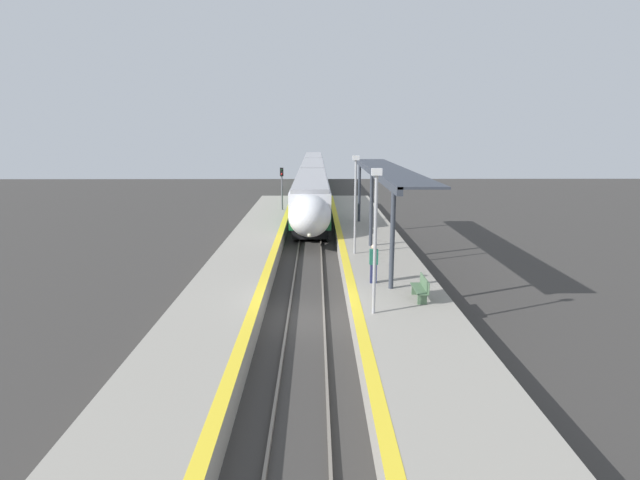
{
  "coord_description": "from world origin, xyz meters",
  "views": [
    {
      "loc": [
        0.41,
        -18.91,
        7.39
      ],
      "look_at": [
        0.6,
        5.41,
        2.07
      ],
      "focal_mm": 28.0,
      "sensor_mm": 36.0,
      "label": 1
    }
  ],
  "objects_px": {
    "platform_bench": "(421,288)",
    "lamppost_mid": "(355,198)",
    "lamppost_near": "(375,232)",
    "railway_signal": "(282,188)",
    "train": "(313,176)",
    "person_waiting": "(374,263)"
  },
  "relations": [
    {
      "from": "person_waiting",
      "to": "lamppost_mid",
      "type": "distance_m",
      "value": 5.77
    },
    {
      "from": "person_waiting",
      "to": "lamppost_near",
      "type": "distance_m",
      "value": 4.3
    },
    {
      "from": "train",
      "to": "lamppost_near",
      "type": "height_order",
      "value": "lamppost_near"
    },
    {
      "from": "platform_bench",
      "to": "person_waiting",
      "type": "height_order",
      "value": "person_waiting"
    },
    {
      "from": "lamppost_mid",
      "to": "railway_signal",
      "type": "bearing_deg",
      "value": 107.76
    },
    {
      "from": "railway_signal",
      "to": "lamppost_near",
      "type": "xyz_separation_m",
      "value": [
        4.93,
        -24.48,
        1.21
      ]
    },
    {
      "from": "train",
      "to": "railway_signal",
      "type": "distance_m",
      "value": 18.51
    },
    {
      "from": "train",
      "to": "lamppost_mid",
      "type": "relative_size",
      "value": 11.79
    },
    {
      "from": "person_waiting",
      "to": "lamppost_near",
      "type": "bearing_deg",
      "value": -96.27
    },
    {
      "from": "train",
      "to": "person_waiting",
      "type": "height_order",
      "value": "train"
    },
    {
      "from": "lamppost_near",
      "to": "train",
      "type": "bearing_deg",
      "value": 93.33
    },
    {
      "from": "person_waiting",
      "to": "railway_signal",
      "type": "distance_m",
      "value": 21.46
    },
    {
      "from": "platform_bench",
      "to": "lamppost_mid",
      "type": "height_order",
      "value": "lamppost_mid"
    },
    {
      "from": "person_waiting",
      "to": "lamppost_mid",
      "type": "bearing_deg",
      "value": 94.37
    },
    {
      "from": "platform_bench",
      "to": "train",
      "type": "bearing_deg",
      "value": 96.27
    },
    {
      "from": "railway_signal",
      "to": "lamppost_mid",
      "type": "bearing_deg",
      "value": -72.24
    },
    {
      "from": "lamppost_near",
      "to": "railway_signal",
      "type": "bearing_deg",
      "value": 101.39
    },
    {
      "from": "platform_bench",
      "to": "lamppost_mid",
      "type": "distance_m",
      "value": 8.23
    },
    {
      "from": "person_waiting",
      "to": "platform_bench",
      "type": "bearing_deg",
      "value": -53.28
    },
    {
      "from": "platform_bench",
      "to": "lamppost_near",
      "type": "distance_m",
      "value": 3.6
    },
    {
      "from": "platform_bench",
      "to": "lamppost_near",
      "type": "xyz_separation_m",
      "value": [
        -2.05,
        -1.52,
        2.53
      ]
    },
    {
      "from": "person_waiting",
      "to": "lamppost_mid",
      "type": "height_order",
      "value": "lamppost_mid"
    }
  ]
}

